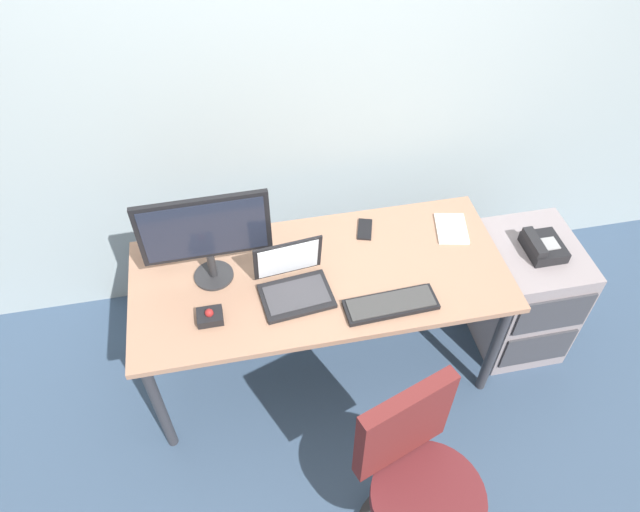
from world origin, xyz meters
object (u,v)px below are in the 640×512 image
at_px(laptop, 293,282).
at_px(coffee_mug, 161,244).
at_px(paper_notepad, 451,229).
at_px(cell_phone, 365,229).
at_px(keyboard, 391,304).
at_px(monitor_main, 205,233).
at_px(desk_phone, 543,246).
at_px(office_chair, 416,490).
at_px(trackball_mouse, 210,316).
at_px(file_cabinet, 523,293).

xyz_separation_m(laptop, coffee_mug, (-0.57, 0.36, -0.01)).
relative_size(paper_notepad, cell_phone, 1.46).
bearing_deg(coffee_mug, keyboard, -28.65).
relative_size(laptop, paper_notepad, 1.62).
xyz_separation_m(monitor_main, paper_notepad, (1.18, 0.08, -0.27)).
xyz_separation_m(laptop, paper_notepad, (0.83, 0.23, -0.05)).
bearing_deg(cell_phone, keyboard, -73.64).
xyz_separation_m(desk_phone, office_chair, (-0.89, -0.91, -0.28)).
bearing_deg(desk_phone, coffee_mug, 169.89).
distance_m(monitor_main, trackball_mouse, 0.35).
bearing_deg(keyboard, trackball_mouse, 174.00).
distance_m(monitor_main, paper_notepad, 1.21).
bearing_deg(desk_phone, office_chair, -134.46).
distance_m(desk_phone, paper_notepad, 0.44).
height_order(laptop, cell_phone, laptop).
relative_size(laptop, coffee_mug, 3.45).
height_order(desk_phone, keyboard, desk_phone).
xyz_separation_m(file_cabinet, paper_notepad, (-0.40, 0.18, 0.39)).
bearing_deg(keyboard, desk_phone, 14.45).
relative_size(coffee_mug, cell_phone, 0.69).
height_order(keyboard, cell_phone, keyboard).
relative_size(file_cabinet, office_chair, 0.72).
bearing_deg(paper_notepad, file_cabinet, -23.76).
bearing_deg(laptop, cell_phone, 37.31).
distance_m(monitor_main, cell_phone, 0.82).
xyz_separation_m(keyboard, laptop, (-0.40, 0.17, 0.04)).
distance_m(file_cabinet, desk_phone, 0.38).
relative_size(desk_phone, keyboard, 0.48).
bearing_deg(paper_notepad, trackball_mouse, -165.01).
bearing_deg(desk_phone, cell_phone, 161.42).
bearing_deg(coffee_mug, trackball_mouse, -66.65).
xyz_separation_m(keyboard, coffee_mug, (-0.97, 0.53, 0.04)).
relative_size(monitor_main, trackball_mouse, 5.09).
relative_size(monitor_main, coffee_mug, 5.74).
height_order(file_cabinet, office_chair, office_chair).
bearing_deg(laptop, coffee_mug, 148.03).
xyz_separation_m(file_cabinet, keyboard, (-0.83, -0.23, 0.40)).
bearing_deg(keyboard, cell_phone, 89.17).
height_order(desk_phone, trackball_mouse, trackball_mouse).
bearing_deg(paper_notepad, coffee_mug, 174.84).
height_order(file_cabinet, cell_phone, cell_phone).
bearing_deg(trackball_mouse, keyboard, -6.00).
bearing_deg(office_chair, cell_phone, 86.41).
height_order(monitor_main, laptop, monitor_main).
height_order(file_cabinet, monitor_main, monitor_main).
relative_size(desk_phone, trackball_mouse, 1.82).
relative_size(monitor_main, keyboard, 1.35).
distance_m(keyboard, paper_notepad, 0.59).
xyz_separation_m(file_cabinet, desk_phone, (-0.01, -0.02, 0.38)).
bearing_deg(paper_notepad, monitor_main, -176.05).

